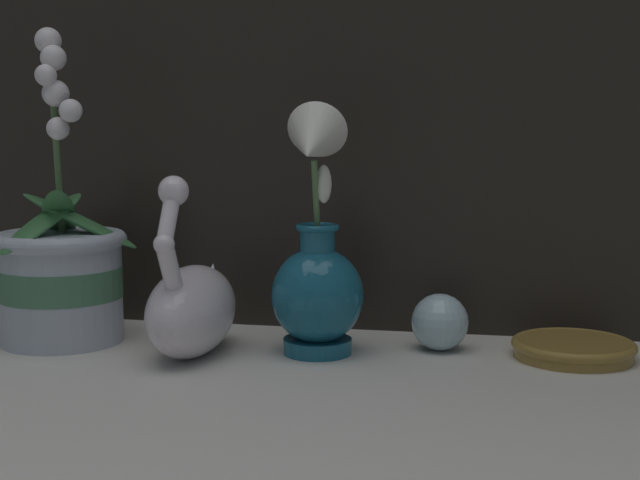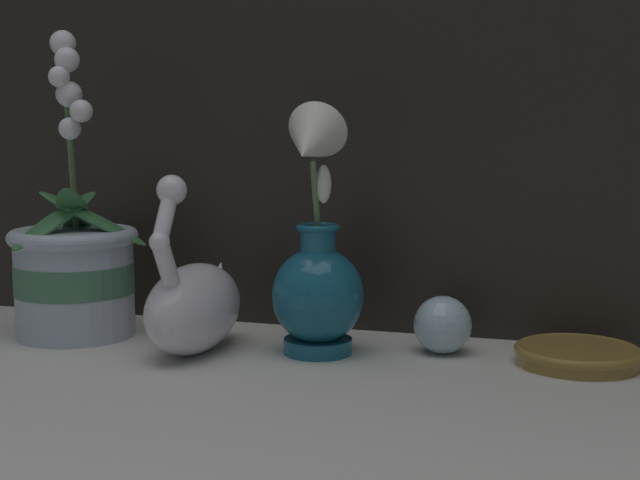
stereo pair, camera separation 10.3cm
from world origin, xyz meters
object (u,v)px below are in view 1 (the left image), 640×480
(glass_sphere, at_px, (440,322))
(swan_figurine, at_px, (192,305))
(orchid_potted_plant, at_px, (61,271))
(amber_dish, at_px, (573,348))
(blue_vase, at_px, (317,270))

(glass_sphere, bearing_deg, swan_figurine, -164.70)
(orchid_potted_plant, distance_m, swan_figurine, 0.19)
(swan_figurine, xyz_separation_m, amber_dish, (0.44, 0.07, -0.05))
(swan_figurine, xyz_separation_m, blue_vase, (0.14, 0.03, 0.04))
(blue_vase, height_order, amber_dish, blue_vase)
(orchid_potted_plant, xyz_separation_m, swan_figurine, (0.18, -0.03, -0.03))
(swan_figurine, height_order, blue_vase, blue_vase)
(swan_figurine, relative_size, glass_sphere, 3.12)
(orchid_potted_plant, height_order, amber_dish, orchid_potted_plant)
(amber_dish, bearing_deg, swan_figurine, -170.92)
(blue_vase, distance_m, glass_sphere, 0.16)
(blue_vase, bearing_deg, swan_figurine, -168.22)
(orchid_potted_plant, height_order, blue_vase, orchid_potted_plant)
(blue_vase, bearing_deg, glass_sphere, 18.74)
(blue_vase, xyz_separation_m, glass_sphere, (0.14, 0.05, -0.07))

